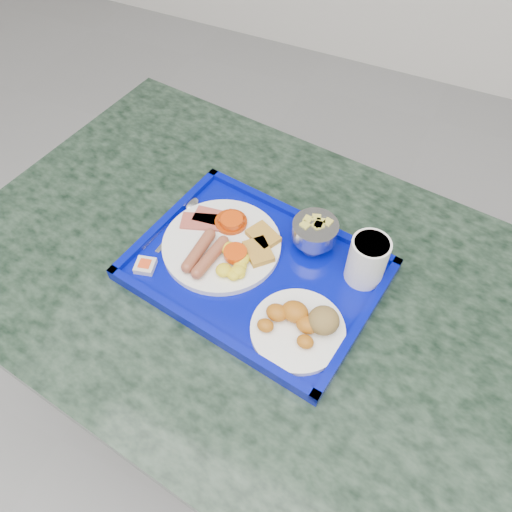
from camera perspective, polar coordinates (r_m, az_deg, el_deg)
The scene contains 9 objects.
table at distance 1.13m, azimuth -0.37°, elevation -7.44°, with size 1.28×0.94×0.74m.
tray at distance 0.96m, azimuth -0.00°, elevation -1.66°, with size 0.50×0.40×0.03m.
main_plate at distance 0.97m, azimuth -3.66°, elevation 1.26°, with size 0.23×0.23×0.04m.
bread_plate at distance 0.87m, azimuth 5.21°, elevation -7.87°, with size 0.17×0.17×0.05m.
fruit_bowl at distance 0.97m, azimuth 6.75°, elevation 2.87°, with size 0.09×0.09×0.06m.
juice_cup at distance 0.92m, azimuth 12.62°, elevation -0.34°, with size 0.07×0.07×0.10m.
spoon at distance 1.05m, azimuth -7.89°, elevation 5.10°, with size 0.03×0.16×0.01m.
knife at distance 1.04m, azimuth -10.09°, elevation 3.92°, with size 0.01×0.17×0.00m, color #B5B5B7.
jam_packet at distance 0.97m, azimuth -12.55°, elevation -1.08°, with size 0.04×0.04×0.01m.
Camera 1 is at (0.06, 0.49, 1.53)m, focal length 35.00 mm.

